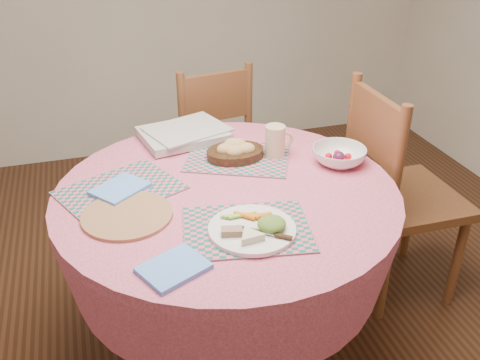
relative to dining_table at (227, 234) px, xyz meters
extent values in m
plane|color=#331C0F|center=(0.00, 0.00, -0.56)|extent=(4.00, 4.00, 0.00)
cylinder|color=#DC668A|center=(0.00, 0.00, 0.17)|extent=(1.24, 1.24, 0.04)
cone|color=#DC668A|center=(0.00, 0.00, 0.00)|extent=(1.24, 1.24, 0.30)
cylinder|color=black|center=(0.00, 0.00, -0.34)|extent=(0.14, 0.14, 0.44)
cylinder|color=black|center=(0.00, 0.00, -0.53)|extent=(0.56, 0.56, 0.06)
cube|color=brown|center=(0.87, 0.14, -0.07)|extent=(0.45, 0.47, 0.04)
cylinder|color=brown|center=(1.05, -0.05, -0.32)|extent=(0.04, 0.04, 0.48)
cylinder|color=brown|center=(1.05, 0.33, -0.32)|extent=(0.04, 0.04, 0.48)
cylinder|color=brown|center=(0.69, -0.05, -0.32)|extent=(0.04, 0.04, 0.48)
cylinder|color=brown|center=(0.69, 0.33, -0.32)|extent=(0.04, 0.04, 0.48)
cylinder|color=brown|center=(0.66, -0.05, 0.19)|extent=(0.04, 0.04, 0.53)
cylinder|color=brown|center=(0.67, 0.34, 0.19)|extent=(0.04, 0.04, 0.53)
cube|color=brown|center=(0.67, 0.14, 0.30)|extent=(0.03, 0.38, 0.26)
cube|color=brown|center=(0.14, 1.00, -0.11)|extent=(0.50, 0.48, 0.04)
cylinder|color=brown|center=(0.29, 1.19, -0.33)|extent=(0.05, 0.05, 0.45)
cylinder|color=brown|center=(-0.06, 1.14, -0.33)|extent=(0.05, 0.05, 0.45)
cylinder|color=brown|center=(0.35, 0.86, -0.33)|extent=(0.05, 0.05, 0.45)
cylinder|color=brown|center=(-0.01, 0.80, -0.33)|extent=(0.05, 0.05, 0.45)
cylinder|color=brown|center=(0.35, 0.84, 0.14)|extent=(0.05, 0.05, 0.50)
cylinder|color=brown|center=(0.00, 0.79, 0.14)|extent=(0.05, 0.05, 0.50)
cube|color=brown|center=(0.17, 0.81, 0.24)|extent=(0.36, 0.09, 0.24)
cube|color=#116457|center=(-0.01, -0.27, 0.20)|extent=(0.45, 0.36, 0.01)
cube|color=#116457|center=(-0.37, 0.10, 0.20)|extent=(0.49, 0.44, 0.01)
cube|color=#116457|center=(0.11, 0.23, 0.20)|extent=(0.49, 0.44, 0.01)
cylinder|color=#8F5E3E|center=(-0.36, -0.08, 0.20)|extent=(0.30, 0.30, 0.01)
cube|color=#609BF7|center=(-0.27, -0.40, 0.20)|extent=(0.22, 0.20, 0.01)
cube|color=#609BF7|center=(-0.37, 0.09, 0.21)|extent=(0.23, 0.22, 0.01)
cylinder|color=white|center=(0.00, -0.29, 0.21)|extent=(0.28, 0.28, 0.01)
ellipsoid|color=#224C1A|center=(0.06, -0.30, 0.23)|extent=(0.11, 0.11, 0.04)
cylinder|color=beige|center=(-0.01, -0.35, 0.23)|extent=(0.10, 0.10, 0.02)
cube|color=#8F6552|center=(-0.06, -0.32, 0.23)|extent=(0.07, 0.05, 0.02)
cube|color=silver|center=(0.02, -0.32, 0.22)|extent=(0.12, 0.10, 0.00)
cylinder|color=black|center=(0.10, 0.23, 0.22)|extent=(0.23, 0.23, 0.03)
ellipsoid|color=tan|center=(0.06, 0.23, 0.25)|extent=(0.07, 0.06, 0.05)
ellipsoid|color=tan|center=(0.12, 0.26, 0.25)|extent=(0.07, 0.06, 0.05)
ellipsoid|color=tan|center=(0.14, 0.21, 0.25)|extent=(0.07, 0.06, 0.05)
ellipsoid|color=tan|center=(0.09, 0.20, 0.25)|extent=(0.07, 0.06, 0.05)
ellipsoid|color=tan|center=(0.10, 0.27, 0.25)|extent=(0.07, 0.06, 0.05)
cylinder|color=beige|center=(0.26, 0.20, 0.26)|extent=(0.08, 0.08, 0.13)
torus|color=beige|center=(0.30, 0.20, 0.26)|extent=(0.07, 0.01, 0.07)
imported|color=white|center=(0.47, 0.07, 0.23)|extent=(0.24, 0.24, 0.07)
sphere|color=red|center=(0.51, 0.07, 0.22)|extent=(0.03, 0.03, 0.03)
sphere|color=red|center=(0.49, 0.11, 0.22)|extent=(0.03, 0.03, 0.03)
sphere|color=red|center=(0.44, 0.09, 0.22)|extent=(0.03, 0.03, 0.03)
sphere|color=red|center=(0.44, 0.05, 0.22)|extent=(0.03, 0.03, 0.03)
sphere|color=red|center=(0.49, 0.03, 0.22)|extent=(0.03, 0.03, 0.03)
sphere|color=#4F163A|center=(0.47, 0.07, 0.22)|extent=(0.05, 0.05, 0.05)
cube|color=silver|center=(-0.06, 0.47, 0.22)|extent=(0.38, 0.33, 0.03)
cube|color=silver|center=(-0.04, 0.47, 0.24)|extent=(0.38, 0.34, 0.01)
camera|label=1|loc=(-0.44, -1.60, 1.15)|focal=40.00mm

